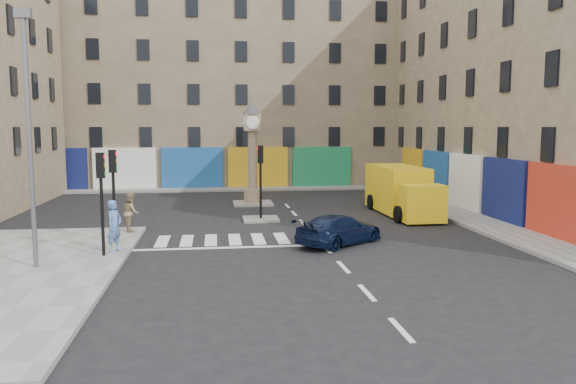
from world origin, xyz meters
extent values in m
plane|color=black|center=(0.00, 0.00, 0.00)|extent=(120.00, 120.00, 0.00)
cube|color=gray|center=(-11.00, -2.00, 0.07)|extent=(7.00, 16.00, 0.15)
cube|color=gray|center=(8.70, 10.00, 0.07)|extent=(2.60, 30.00, 0.15)
cube|color=gray|center=(-4.00, 22.20, 0.07)|extent=(32.00, 2.40, 0.15)
cube|color=gray|center=(-2.00, 8.00, 0.06)|extent=(1.80, 1.80, 0.12)
cube|color=gray|center=(-2.00, 14.00, 0.06)|extent=(2.40, 2.40, 0.12)
cube|color=tan|center=(15.00, 10.00, 8.00)|extent=(10.00, 30.00, 16.00)
cube|color=#8A795C|center=(-4.00, 28.00, 8.50)|extent=(32.00, 10.00, 17.00)
cylinder|color=black|center=(-8.30, 0.20, 1.55)|extent=(0.12, 0.12, 2.80)
cube|color=black|center=(-8.30, 0.20, 3.40)|extent=(0.28, 0.22, 0.90)
cylinder|color=black|center=(-8.30, 2.60, 1.55)|extent=(0.12, 0.12, 2.80)
cube|color=black|center=(-8.30, 2.60, 3.40)|extent=(0.28, 0.22, 0.90)
cylinder|color=black|center=(-2.00, 8.00, 1.52)|extent=(0.12, 0.12, 2.80)
cube|color=black|center=(-2.00, 8.00, 3.37)|extent=(0.28, 0.22, 0.90)
cylinder|color=#595B60|center=(-10.20, -1.20, 4.15)|extent=(0.16, 0.16, 8.00)
cube|color=#595B60|center=(-10.20, -1.20, 8.30)|extent=(0.50, 0.25, 0.30)
cylinder|color=tan|center=(-2.00, 14.00, 0.52)|extent=(1.10, 1.10, 0.80)
cylinder|color=tan|center=(-2.00, 14.00, 2.72)|extent=(0.56, 0.56, 3.60)
cube|color=tan|center=(-2.00, 14.00, 5.02)|extent=(1.00, 1.00, 1.00)
cylinder|color=white|center=(-2.00, 13.48, 5.02)|extent=(0.80, 0.06, 0.80)
cone|color=#333338|center=(-2.00, 14.00, 5.87)|extent=(1.20, 1.20, 0.70)
imported|color=black|center=(0.69, 1.71, 0.61)|extent=(4.34, 3.93, 1.21)
cube|color=yellow|center=(5.75, 9.75, 1.35)|extent=(2.21, 5.19, 2.48)
cube|color=yellow|center=(5.80, 5.87, 1.02)|extent=(2.06, 1.32, 1.83)
cube|color=black|center=(5.80, 5.82, 1.45)|extent=(1.84, 0.99, 0.75)
cylinder|color=black|center=(4.71, 6.29, 0.43)|extent=(0.28, 0.86, 0.86)
cylinder|color=black|center=(6.87, 6.32, 0.43)|extent=(0.28, 0.86, 0.86)
cylinder|color=black|center=(4.66, 11.03, 0.43)|extent=(0.28, 0.86, 0.86)
cylinder|color=black|center=(6.81, 11.06, 0.43)|extent=(0.28, 0.86, 0.86)
imported|color=#5179B9|center=(-8.00, 0.80, 1.11)|extent=(0.73, 0.83, 1.92)
imported|color=#947F5B|center=(-8.00, 4.94, 1.01)|extent=(0.84, 0.97, 1.72)
camera|label=1|loc=(-4.28, -20.26, 4.75)|focal=35.00mm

